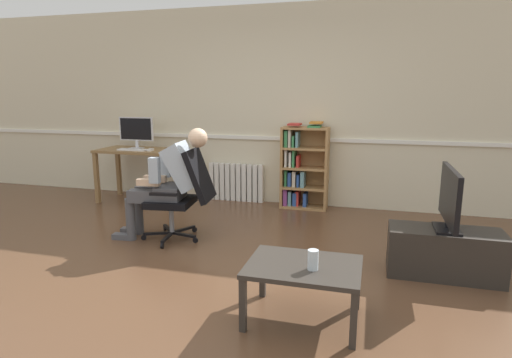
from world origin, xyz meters
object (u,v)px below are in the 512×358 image
(computer_mouse, at_px, (150,150))
(bookshelf, at_px, (301,168))
(office_chair, at_px, (184,192))
(tv_screen, at_px, (450,198))
(person_seated, at_px, (168,180))
(coffee_table, at_px, (304,271))
(keyboard, at_px, (133,150))
(radiator, at_px, (236,182))
(computer_desk, at_px, (139,157))
(tv_stand, at_px, (444,253))
(drinking_glass, at_px, (313,260))
(imac_monitor, at_px, (136,130))

(computer_mouse, bearing_deg, bookshelf, 11.36)
(office_chair, xyz_separation_m, tv_screen, (2.54, -0.24, 0.16))
(person_seated, relative_size, coffee_table, 1.55)
(office_chair, bearing_deg, keyboard, -138.96)
(radiator, height_order, coffee_table, radiator)
(office_chair, bearing_deg, coffee_table, 42.23)
(office_chair, height_order, person_seated, person_seated)
(keyboard, xyz_separation_m, office_chair, (1.33, -1.19, -0.24))
(computer_desk, relative_size, tv_stand, 1.21)
(computer_mouse, distance_m, coffee_table, 3.59)
(keyboard, relative_size, radiator, 0.52)
(keyboard, xyz_separation_m, tv_stand, (3.86, -1.43, -0.56))
(radiator, bearing_deg, computer_mouse, -154.59)
(computer_desk, bearing_deg, tv_screen, -22.19)
(office_chair, height_order, tv_screen, office_chair)
(coffee_table, bearing_deg, tv_screen, 44.65)
(coffee_table, relative_size, drinking_glass, 5.69)
(office_chair, distance_m, person_seated, 0.20)
(person_seated, distance_m, drinking_glass, 2.18)
(computer_desk, xyz_separation_m, radiator, (1.33, 0.39, -0.37))
(tv_stand, bearing_deg, bookshelf, 129.92)
(imac_monitor, xyz_separation_m, keyboard, (0.06, -0.22, -0.25))
(office_chair, bearing_deg, person_seated, -90.00)
(bookshelf, xyz_separation_m, tv_stand, (1.56, -1.86, -0.33))
(imac_monitor, bearing_deg, tv_stand, -22.85)
(computer_desk, xyz_separation_m, office_chair, (1.32, -1.33, -0.11))
(computer_mouse, distance_m, bookshelf, 2.09)
(imac_monitor, relative_size, person_seated, 0.44)
(computer_desk, relative_size, coffee_table, 1.46)
(computer_desk, distance_m, drinking_glass, 3.93)
(coffee_table, bearing_deg, imac_monitor, 136.89)
(bookshelf, relative_size, tv_screen, 1.49)
(keyboard, relative_size, person_seated, 0.35)
(computer_mouse, bearing_deg, radiator, 25.41)
(computer_desk, relative_size, drinking_glass, 8.32)
(tv_stand, xyz_separation_m, tv_screen, (0.00, 0.00, 0.48))
(coffee_table, bearing_deg, computer_mouse, 135.68)
(computer_desk, distance_m, office_chair, 1.88)
(coffee_table, height_order, drinking_glass, drinking_glass)
(tv_screen, xyz_separation_m, drinking_glass, (-0.98, -1.10, -0.21))
(computer_mouse, bearing_deg, coffee_table, -44.32)
(computer_mouse, xyz_separation_m, drinking_glass, (2.62, -2.55, -0.30))
(computer_desk, bearing_deg, computer_mouse, -24.80)
(computer_desk, xyz_separation_m, person_seated, (1.16, -1.35, 0.01))
(person_seated, bearing_deg, radiator, 167.30)
(computer_mouse, relative_size, drinking_glass, 0.74)
(person_seated, bearing_deg, drinking_glass, 45.34)
(computer_mouse, distance_m, office_chair, 1.63)
(keyboard, bearing_deg, tv_screen, -20.37)
(keyboard, relative_size, drinking_glass, 3.12)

